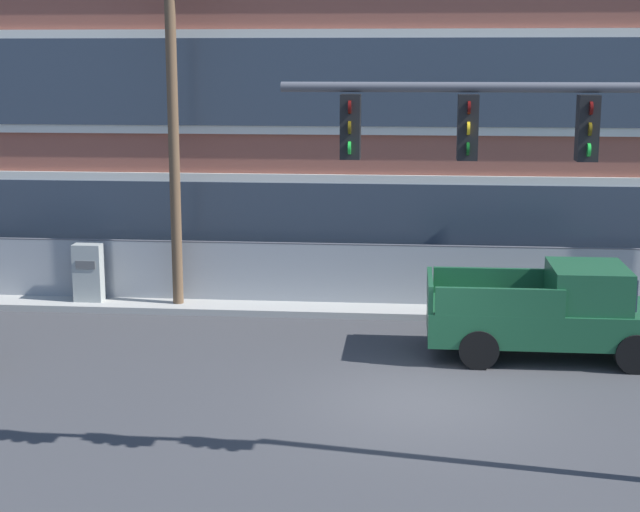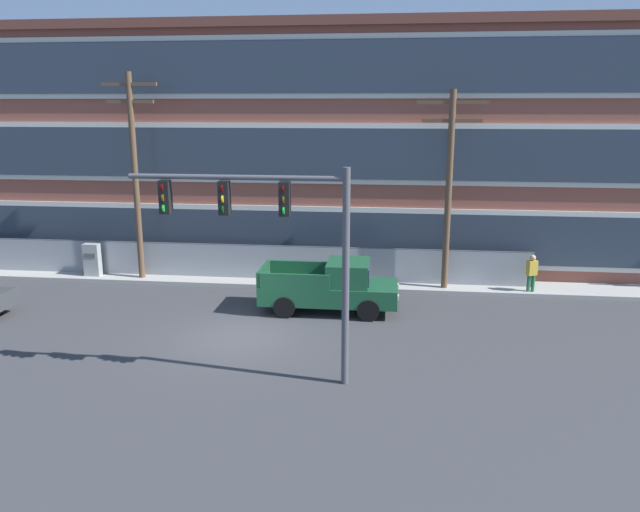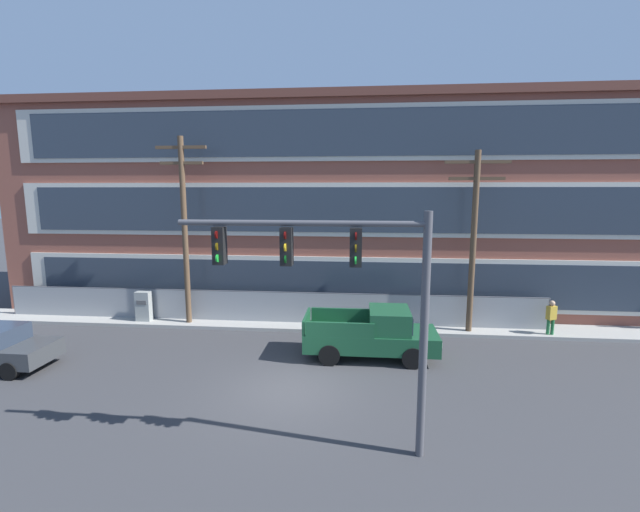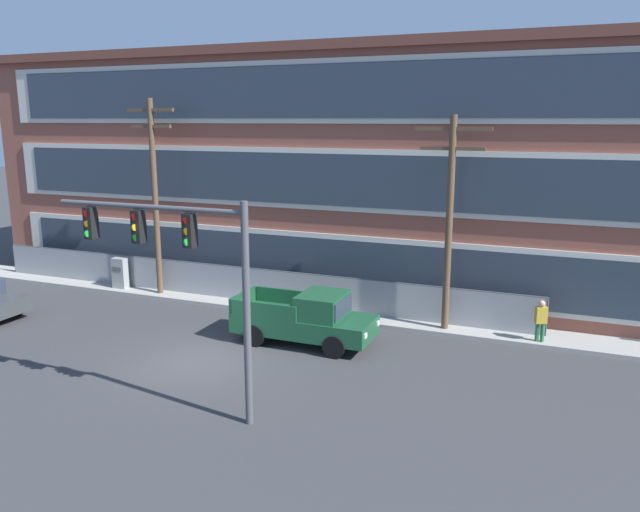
{
  "view_description": "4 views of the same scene",
  "coord_description": "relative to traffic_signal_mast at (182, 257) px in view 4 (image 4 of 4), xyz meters",
  "views": [
    {
      "loc": [
        -0.24,
        -16.84,
        6.06
      ],
      "look_at": [
        -2.03,
        2.45,
        2.18
      ],
      "focal_mm": 55.0,
      "sensor_mm": 36.0,
      "label": 1
    },
    {
      "loc": [
        4.99,
        -19.11,
        7.56
      ],
      "look_at": [
        2.45,
        2.39,
        2.29
      ],
      "focal_mm": 35.0,
      "sensor_mm": 36.0,
      "label": 2
    },
    {
      "loc": [
        2.26,
        -12.93,
        6.46
      ],
      "look_at": [
        0.56,
        4.96,
        3.68
      ],
      "focal_mm": 24.0,
      "sensor_mm": 36.0,
      "label": 3
    },
    {
      "loc": [
        11.32,
        -16.62,
        7.98
      ],
      "look_at": [
        3.5,
        2.66,
        3.41
      ],
      "focal_mm": 35.0,
      "sensor_mm": 36.0,
      "label": 4
    }
  ],
  "objects": [
    {
      "name": "ground_plane",
      "position": [
        -1.88,
        3.08,
        -4.4
      ],
      "size": [
        160.0,
        160.0,
        0.0
      ],
      "primitive_type": "plane",
      "color": "#38383A"
    },
    {
      "name": "sidewalk_building_side",
      "position": [
        -1.88,
        9.74,
        -4.32
      ],
      "size": [
        80.0,
        1.92,
        0.16
      ],
      "primitive_type": "cube",
      "color": "#9E9B93",
      "rests_on": "ground"
    },
    {
      "name": "brick_mill_building",
      "position": [
        0.59,
        14.77,
        1.16
      ],
      "size": [
        38.06,
        8.75,
        11.1
      ],
      "color": "brown",
      "rests_on": "ground"
    },
    {
      "name": "chain_link_fence",
      "position": [
        -4.13,
        9.8,
        -3.56
      ],
      "size": [
        26.21,
        0.06,
        1.65
      ],
      "color": "gray",
      "rests_on": "ground"
    },
    {
      "name": "traffic_signal_mast",
      "position": [
        0.0,
        0.0,
        0.0
      ],
      "size": [
        5.95,
        0.43,
        6.0
      ],
      "color": "#4C4C51",
      "rests_on": "ground"
    },
    {
      "name": "pickup_truck_dark_green",
      "position": [
        0.93,
        6.18,
        -3.47
      ],
      "size": [
        5.15,
        2.15,
        1.95
      ],
      "color": "#194C2D",
      "rests_on": "ground"
    },
    {
      "name": "utility_pole_near_corner",
      "position": [
        -7.79,
        9.36,
        0.49
      ],
      "size": [
        2.36,
        0.26,
        8.88
      ],
      "color": "brown",
      "rests_on": "ground"
    },
    {
      "name": "utility_pole_midblock",
      "position": [
        5.32,
        9.31,
        0.17
      ],
      "size": [
        2.76,
        0.26,
        8.15
      ],
      "color": "brown",
      "rests_on": "ground"
    },
    {
      "name": "electrical_cabinet",
      "position": [
        -10.05,
        9.37,
        -3.6
      ],
      "size": [
        0.7,
        0.42,
        1.6
      ],
      "color": "#939993",
      "rests_on": "ground"
    },
    {
      "name": "pedestrian_near_cabinet",
      "position": [
        8.77,
        9.13,
        -3.43
      ],
      "size": [
        0.46,
        0.39,
        1.69
      ],
      "color": "#236B38",
      "rests_on": "ground"
    }
  ]
}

